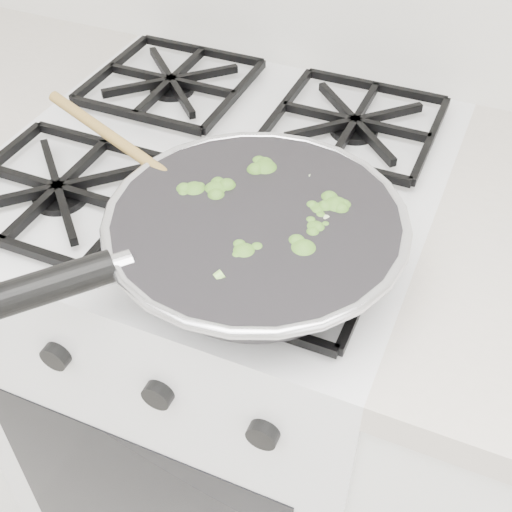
% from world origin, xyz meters
% --- Properties ---
extents(stove, '(0.60, 0.60, 0.92)m').
position_xyz_m(stove, '(0.00, 1.70, 0.46)').
color(stove, white).
rests_on(stove, ground).
extents(skillet, '(0.48, 0.44, 0.10)m').
position_xyz_m(skillet, '(0.13, 1.52, 0.96)').
color(skillet, black).
rests_on(skillet, stove).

